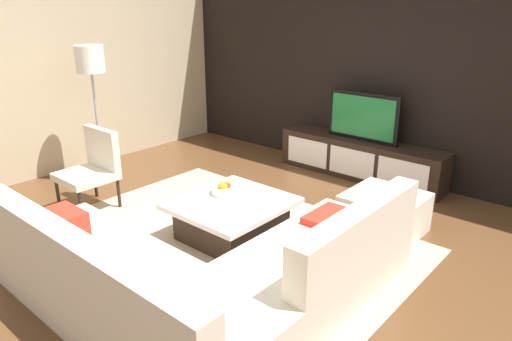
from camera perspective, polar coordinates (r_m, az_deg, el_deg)
ground_plane at (r=4.47m, az=-2.87°, el=-8.95°), size 14.00×14.00×0.00m
feature_wall_back at (r=6.20m, az=14.81°, el=12.24°), size 6.40×0.12×2.80m
side_wall_left at (r=6.70m, az=-22.51°, el=11.94°), size 0.12×5.20×2.80m
area_rug at (r=4.53m, az=-3.79°, el=-8.49°), size 3.44×2.44×0.01m
media_console at (r=6.18m, az=12.61°, el=1.43°), size 2.21×0.44×0.50m
television at (r=6.03m, az=13.01°, el=6.45°), size 0.96×0.06×0.61m
sectional_couch at (r=3.49m, az=-6.56°, el=-12.83°), size 2.48×2.40×0.81m
coffee_table at (r=4.51m, az=-2.95°, el=-5.84°), size 0.96×1.04×0.38m
accent_chair_near at (r=5.39m, az=-19.32°, el=0.70°), size 0.56×0.54×0.87m
floor_lamp at (r=6.04m, az=-19.60°, el=11.88°), size 0.34×0.34×1.68m
ottoman at (r=4.77m, az=15.41°, el=-5.09°), size 0.70×0.70×0.40m
fruit_bowl at (r=4.59m, az=-3.78°, el=-2.25°), size 0.28×0.28×0.14m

